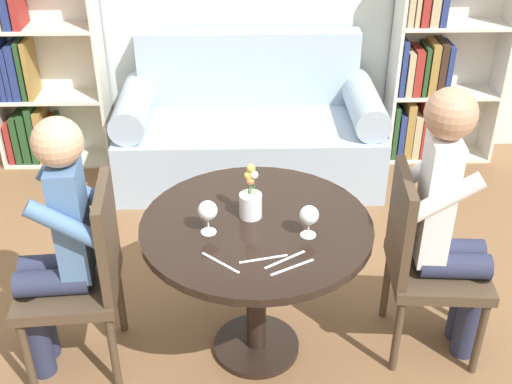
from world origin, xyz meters
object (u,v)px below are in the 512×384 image
(bookshelf_right, at_px, (433,63))
(wine_glass_left, at_px, (208,211))
(person_left, at_px, (56,246))
(flower_vase, at_px, (251,200))
(chair_right, at_px, (423,258))
(couch, at_px, (249,133))
(chair_left, at_px, (84,273))
(person_right, at_px, (450,222))
(bookshelf_left, at_px, (33,68))
(wine_glass_right, at_px, (309,216))

(bookshelf_right, bearing_deg, wine_glass_left, -125.88)
(bookshelf_right, relative_size, wine_glass_left, 9.95)
(person_left, bearing_deg, flower_vase, 93.18)
(flower_vase, bearing_deg, chair_right, -2.14)
(bookshelf_right, bearing_deg, couch, -168.17)
(chair_right, distance_m, person_left, 1.56)
(bookshelf_right, bearing_deg, person_left, -136.17)
(chair_left, relative_size, person_right, 0.70)
(chair_left, bearing_deg, person_left, -87.17)
(bookshelf_right, bearing_deg, chair_right, -105.25)
(bookshelf_left, xyz_separation_m, person_left, (0.63, -1.99, -0.04))
(chair_left, distance_m, flower_vase, 0.77)
(chair_right, xyz_separation_m, wine_glass_right, (-0.53, -0.12, 0.30))
(person_right, bearing_deg, chair_left, 96.18)
(person_left, bearing_deg, person_right, 88.01)
(person_right, height_order, wine_glass_right, person_right)
(bookshelf_right, height_order, chair_right, bookshelf_right)
(bookshelf_right, distance_m, wine_glass_right, 2.29)
(person_left, xyz_separation_m, person_right, (1.64, 0.07, 0.04))
(wine_glass_left, distance_m, wine_glass_right, 0.40)
(bookshelf_left, height_order, chair_left, bookshelf_left)
(couch, xyz_separation_m, wine_glass_right, (0.21, -1.77, 0.49))
(chair_right, xyz_separation_m, wine_glass_left, (-0.93, -0.09, 0.31))
(chair_right, height_order, flower_vase, flower_vase)
(chair_right, distance_m, flower_vase, 0.81)
(person_left, bearing_deg, couch, 150.26)
(chair_left, height_order, flower_vase, flower_vase)
(wine_glass_right, bearing_deg, couch, 96.63)
(person_left, distance_m, person_right, 1.64)
(bookshelf_right, relative_size, person_left, 1.20)
(bookshelf_right, distance_m, person_left, 2.88)
(couch, height_order, bookshelf_right, bookshelf_right)
(couch, bearing_deg, flower_vase, -90.78)
(chair_right, relative_size, person_left, 0.74)
(bookshelf_left, xyz_separation_m, wine_glass_right, (1.65, -2.04, 0.11))
(bookshelf_right, distance_m, chair_right, 2.00)
(person_left, distance_m, wine_glass_left, 0.65)
(chair_right, xyz_separation_m, person_left, (-1.55, -0.08, 0.15))
(chair_right, bearing_deg, chair_left, 96.71)
(person_left, bearing_deg, bookshelf_left, -166.89)
(bookshelf_right, distance_m, flower_vase, 2.28)
(person_left, distance_m, flower_vase, 0.82)
(person_right, distance_m, wine_glass_right, 0.63)
(chair_left, xyz_separation_m, person_right, (1.55, 0.06, 0.19))
(person_right, height_order, wine_glass_left, person_right)
(wine_glass_right, bearing_deg, bookshelf_left, 129.09)
(bookshelf_right, bearing_deg, chair_left, -135.05)
(person_left, distance_m, wine_glass_right, 1.04)
(couch, relative_size, wine_glass_left, 11.73)
(person_left, bearing_deg, bookshelf_right, 129.51)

